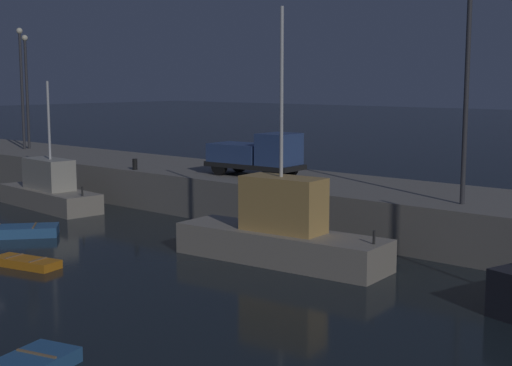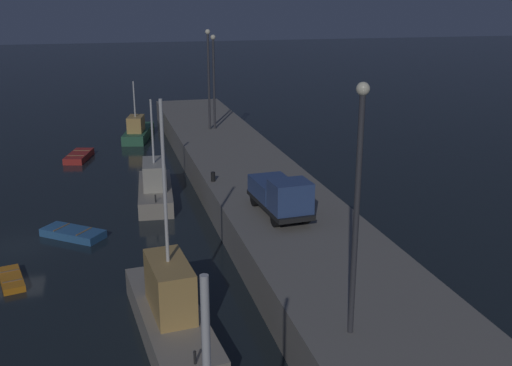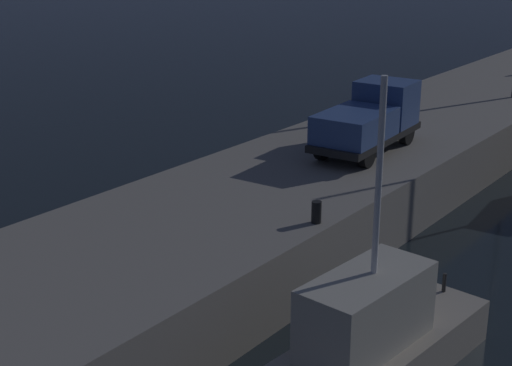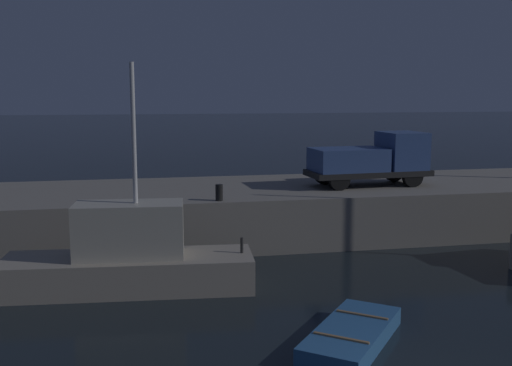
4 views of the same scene
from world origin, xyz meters
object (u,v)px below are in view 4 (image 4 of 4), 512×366
object	(u,v)px
rowboat_blue_far	(352,335)
utility_truck	(373,159)
bollard_central	(219,193)
fishing_trawler_red	(129,259)

from	to	relation	value
rowboat_blue_far	utility_truck	world-z (taller)	utility_truck
rowboat_blue_far	bollard_central	size ratio (longest dim) A/B	6.25
rowboat_blue_far	bollard_central	bearing A→B (deg)	103.25
rowboat_blue_far	bollard_central	xyz separation A→B (m)	(-2.07, 8.81, 2.20)
fishing_trawler_red	utility_truck	size ratio (longest dim) A/B	1.46
rowboat_blue_far	fishing_trawler_red	bearing A→B (deg)	135.40
fishing_trawler_red	rowboat_blue_far	size ratio (longest dim) A/B	2.05
fishing_trawler_red	utility_truck	distance (m)	12.20
utility_truck	bollard_central	xyz separation A→B (m)	(-7.12, -2.38, -0.84)
utility_truck	fishing_trawler_red	bearing A→B (deg)	-150.88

